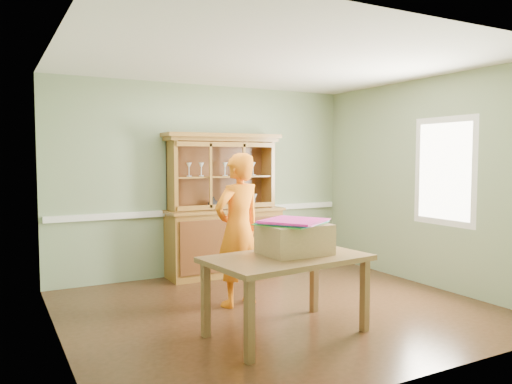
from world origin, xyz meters
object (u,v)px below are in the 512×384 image
china_hutch (224,225)px  cardboard_box (294,239)px  dining_table (287,265)px  person (238,230)px

china_hutch → cardboard_box: china_hutch is taller
dining_table → person: size_ratio=0.92×
person → china_hutch: bearing=-122.9°
china_hutch → person: size_ratio=1.17×
cardboard_box → person: person is taller
china_hutch → dining_table: size_ratio=1.27×
person → dining_table: bearing=75.2°
china_hutch → person: china_hutch is taller
dining_table → person: 1.07m
dining_table → cardboard_box: size_ratio=2.55×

